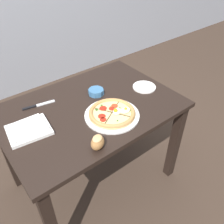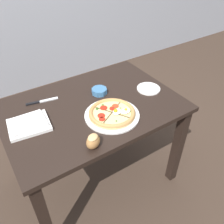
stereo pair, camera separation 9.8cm
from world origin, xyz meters
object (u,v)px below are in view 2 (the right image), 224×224
at_px(pizza, 112,113).
at_px(napkin_folded, 29,124).
at_px(ramekin_bowl, 99,91).
at_px(side_saucer, 149,89).
at_px(dining_table, 93,119).
at_px(bread_piece_near, 93,141).
at_px(knife_main, 42,101).

height_order(pizza, napkin_folded, pizza).
bearing_deg(ramekin_bowl, side_saucer, -24.51).
height_order(dining_table, pizza, pizza).
relative_size(dining_table, bread_piece_near, 10.50).
bearing_deg(dining_table, pizza, -72.60).
relative_size(knife_main, side_saucer, 1.27).
bearing_deg(knife_main, side_saucer, -11.07).
relative_size(dining_table, knife_main, 5.44).
xyz_separation_m(ramekin_bowl, side_saucer, (0.31, -0.14, -0.02)).
distance_m(ramekin_bowl, bread_piece_near, 0.49).
distance_m(napkin_folded, side_saucer, 0.82).
height_order(napkin_folded, bread_piece_near, bread_piece_near).
bearing_deg(napkin_folded, knife_main, 53.29).
xyz_separation_m(ramekin_bowl, knife_main, (-0.36, 0.12, -0.02)).
distance_m(dining_table, napkin_folded, 0.41).
bearing_deg(pizza, knife_main, 129.29).
height_order(dining_table, bread_piece_near, bread_piece_near).
xyz_separation_m(bread_piece_near, side_saucer, (0.59, 0.26, -0.04)).
bearing_deg(knife_main, napkin_folded, -116.50).
xyz_separation_m(pizza, napkin_folded, (-0.44, 0.18, -0.00)).
relative_size(pizza, ramekin_bowl, 3.06).
bearing_deg(side_saucer, dining_table, 172.79).
relative_size(pizza, napkin_folded, 1.34).
relative_size(pizza, side_saucer, 2.04).
xyz_separation_m(dining_table, ramekin_bowl, (0.11, 0.09, 0.14)).
height_order(ramekin_bowl, bread_piece_near, bread_piece_near).
height_order(dining_table, knife_main, knife_main).
xyz_separation_m(napkin_folded, knife_main, (0.14, 0.19, -0.01)).
distance_m(dining_table, bread_piece_near, 0.39).
height_order(pizza, ramekin_bowl, pizza).
bearing_deg(ramekin_bowl, knife_main, 161.65).
bearing_deg(knife_main, pizza, -40.50).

